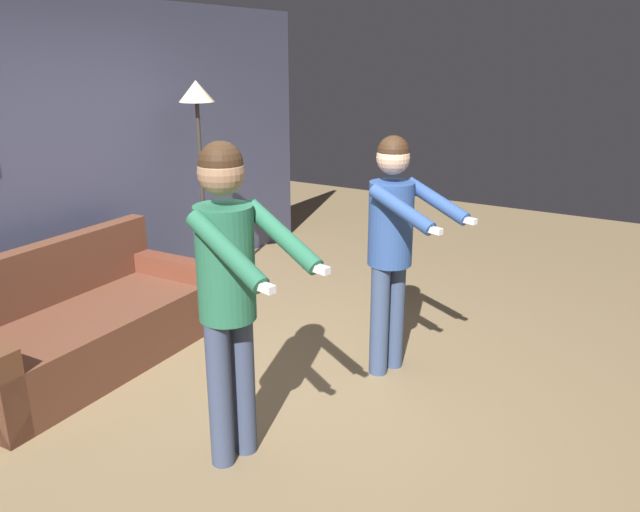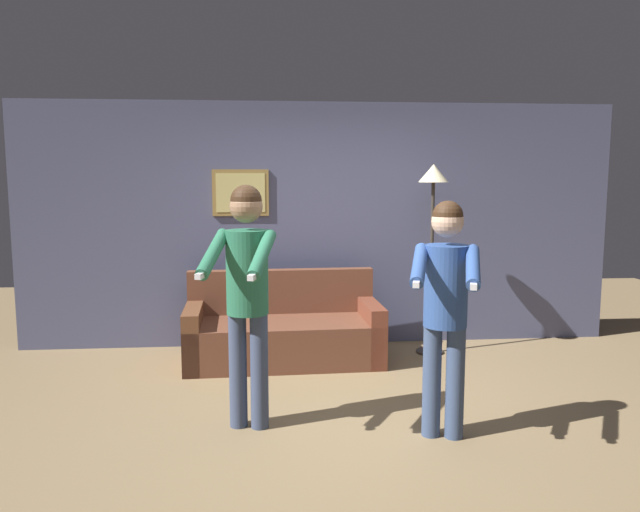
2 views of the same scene
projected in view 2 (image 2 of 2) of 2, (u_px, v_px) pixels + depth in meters
name	position (u px, v px, depth m)	size (l,w,h in m)	color
ground_plane	(345.00, 418.00, 4.73)	(12.00, 12.00, 0.00)	olive
back_wall_assembly	(319.00, 225.00, 6.71)	(6.40, 0.09, 2.60)	#4F5374
couch	(283.00, 333.00, 6.17)	(1.93, 0.92, 0.87)	brown
torchiere_lamp	(433.00, 200.00, 6.28)	(0.30, 0.30, 1.94)	#332D28
person_standing_left	(247.00, 282.00, 4.42)	(0.54, 0.74, 1.77)	#3C4865
person_standing_right	(446.00, 297.00, 4.26)	(0.56, 0.73, 1.67)	#3A4C6F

